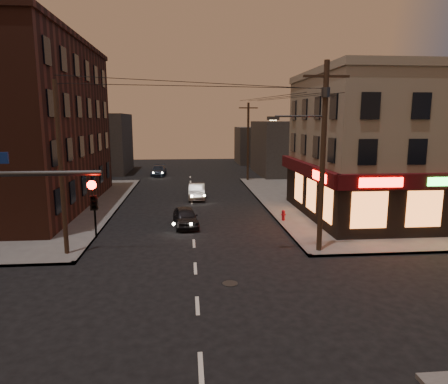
{
  "coord_description": "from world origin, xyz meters",
  "views": [
    {
      "loc": [
        -0.28,
        -14.6,
        7.15
      ],
      "look_at": [
        1.71,
        7.22,
        3.2
      ],
      "focal_mm": 32.0,
      "sensor_mm": 36.0,
      "label": 1
    }
  ],
  "objects": [
    {
      "name": "ground",
      "position": [
        0.0,
        0.0,
        0.0
      ],
      "size": [
        120.0,
        120.0,
        0.0
      ],
      "primitive_type": "plane",
      "color": "black",
      "rests_on": "ground"
    },
    {
      "name": "sidewalk_ne",
      "position": [
        18.0,
        19.0,
        0.07
      ],
      "size": [
        24.0,
        28.0,
        0.15
      ],
      "primitive_type": "cube",
      "color": "#514F4C",
      "rests_on": "ground"
    },
    {
      "name": "pizza_building",
      "position": [
        15.93,
        13.43,
        5.35
      ],
      "size": [
        15.85,
        12.85,
        10.5
      ],
      "color": "gray",
      "rests_on": "sidewalk_ne"
    },
    {
      "name": "brick_apartment",
      "position": [
        -14.5,
        19.0,
        6.65
      ],
      "size": [
        12.0,
        20.0,
        13.0
      ],
      "primitive_type": "cube",
      "color": "#421F15",
      "rests_on": "sidewalk_nw"
    },
    {
      "name": "bg_building_ne_a",
      "position": [
        14.0,
        38.0,
        3.5
      ],
      "size": [
        10.0,
        12.0,
        7.0
      ],
      "primitive_type": "cube",
      "color": "#3F3D3A",
      "rests_on": "ground"
    },
    {
      "name": "bg_building_nw",
      "position": [
        -13.0,
        42.0,
        4.0
      ],
      "size": [
        9.0,
        10.0,
        8.0
      ],
      "primitive_type": "cube",
      "color": "#3F3D3A",
      "rests_on": "ground"
    },
    {
      "name": "bg_building_ne_b",
      "position": [
        12.0,
        52.0,
        3.0
      ],
      "size": [
        8.0,
        8.0,
        6.0
      ],
      "primitive_type": "cube",
      "color": "#3F3D3A",
      "rests_on": "ground"
    },
    {
      "name": "utility_pole_main",
      "position": [
        6.68,
        5.8,
        5.76
      ],
      "size": [
        4.2,
        0.44,
        10.0
      ],
      "color": "#382619",
      "rests_on": "sidewalk_ne"
    },
    {
      "name": "utility_pole_far",
      "position": [
        6.8,
        32.0,
        4.65
      ],
      "size": [
        0.26,
        0.26,
        9.0
      ],
      "primitive_type": "cylinder",
      "color": "#382619",
      "rests_on": "sidewalk_ne"
    },
    {
      "name": "utility_pole_west",
      "position": [
        -6.8,
        6.5,
        4.65
      ],
      "size": [
        0.24,
        0.24,
        9.0
      ],
      "primitive_type": "cylinder",
      "color": "#382619",
      "rests_on": "sidewalk_nw"
    },
    {
      "name": "sedan_near",
      "position": [
        -0.5,
        11.99,
        0.65
      ],
      "size": [
        1.95,
        3.98,
        1.31
      ],
      "primitive_type": "imported",
      "rotation": [
        0.0,
        0.0,
        0.11
      ],
      "color": "black",
      "rests_on": "ground"
    },
    {
      "name": "sedan_mid",
      "position": [
        0.5,
        21.68,
        0.69
      ],
      "size": [
        1.59,
        4.22,
        1.38
      ],
      "primitive_type": "imported",
      "rotation": [
        0.0,
        0.0,
        -0.03
      ],
      "color": "gray",
      "rests_on": "ground"
    },
    {
      "name": "sedan_far",
      "position": [
        -4.1,
        37.84,
        0.66
      ],
      "size": [
        1.9,
        4.55,
        1.31
      ],
      "primitive_type": "imported",
      "rotation": [
        0.0,
        0.0,
        -0.01
      ],
      "color": "#1C2638",
      "rests_on": "ground"
    },
    {
      "name": "fire_hydrant",
      "position": [
        6.4,
        12.4,
        0.56
      ],
      "size": [
        0.32,
        0.32,
        0.75
      ],
      "rotation": [
        0.0,
        0.0,
        -0.02
      ],
      "color": "maroon",
      "rests_on": "sidewalk_ne"
    }
  ]
}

